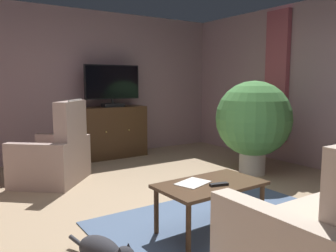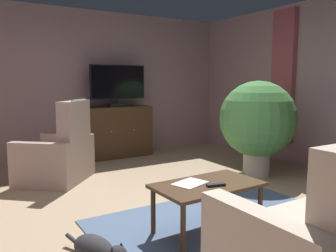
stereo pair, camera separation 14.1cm
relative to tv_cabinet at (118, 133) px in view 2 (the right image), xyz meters
name	(u,v)px [view 2 (the right image)]	position (x,y,z in m)	size (l,w,h in m)	color
ground_plane	(182,212)	(-0.47, -2.85, -0.46)	(6.21, 6.90, 0.04)	tan
wall_back	(85,84)	(-0.47, 0.35, 0.88)	(6.21, 0.10, 2.64)	gray
curtain_panel_far	(283,77)	(2.27, -1.79, 1.01)	(0.10, 0.44, 2.22)	#A34C56
rug_central	(223,224)	(-0.35, -3.36, -0.43)	(2.39, 1.62, 0.01)	slate
tv_cabinet	(118,133)	(0.00, 0.00, 0.00)	(1.22, 0.49, 0.92)	black
television	(118,85)	(0.00, -0.05, 0.88)	(1.03, 0.20, 0.74)	black
coffee_table	(208,189)	(-0.57, -3.40, -0.03)	(0.99, 0.59, 0.46)	#422B19
tv_remote	(216,185)	(-0.56, -3.51, 0.03)	(0.17, 0.05, 0.02)	black
folded_newspaper	(190,183)	(-0.71, -3.32, 0.02)	(0.30, 0.22, 0.01)	silver
armchair_by_fireplace	(59,156)	(-1.31, -1.03, -0.09)	(1.21, 1.22, 1.14)	#A3897F
potted_plant_leafy_by_curtain	(258,121)	(1.26, -2.22, 0.37)	(1.11, 1.11, 1.39)	beige
cat	(98,251)	(-1.63, -3.43, -0.33)	(0.34, 0.74, 0.23)	#2D2D33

